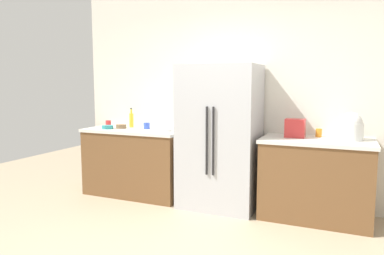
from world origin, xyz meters
TOP-DOWN VIEW (x-y plane):
  - kitchen_back_panel at (0.00, 2.02)m, footprint 4.75×0.10m
  - counter_left at (-1.42, 1.63)m, footprint 1.42×0.68m
  - counter_right at (0.99, 1.63)m, footprint 1.24×0.68m
  - refrigerator at (-0.17, 1.61)m, footprint 0.95×0.72m
  - toaster at (0.73, 1.69)m, footprint 0.22×0.16m
  - rice_cooker at (1.33, 1.72)m, footprint 0.27×0.27m
  - bottle_a at (-1.58, 1.78)m, footprint 0.06×0.06m
  - cup_a at (-1.99, 1.79)m, footprint 0.08×0.08m
  - cup_b at (0.99, 1.84)m, footprint 0.07×0.07m
  - cup_c at (-1.28, 1.70)m, footprint 0.09×0.09m
  - bowl_a at (-0.94, 1.58)m, footprint 0.19×0.19m
  - bowl_b at (-1.79, 1.50)m, footprint 0.16×0.16m
  - bowl_c at (-1.65, 1.62)m, footprint 0.15×0.15m

SIDE VIEW (x-z plane):
  - counter_left at x=-1.42m, z-range 0.00..0.93m
  - counter_right at x=0.99m, z-range 0.00..0.93m
  - refrigerator at x=-0.17m, z-range 0.00..1.79m
  - bowl_b at x=-1.79m, z-range 0.93..0.98m
  - bowl_a at x=-0.94m, z-range 0.93..0.98m
  - bowl_c at x=-1.65m, z-range 0.93..0.98m
  - cup_a at x=-1.99m, z-range 0.93..1.01m
  - cup_c at x=-1.28m, z-range 0.93..1.02m
  - cup_b at x=0.99m, z-range 0.93..1.03m
  - toaster at x=0.73m, z-range 0.93..1.15m
  - bottle_a at x=-1.58m, z-range 0.90..1.18m
  - rice_cooker at x=1.33m, z-range 0.92..1.23m
  - kitchen_back_panel at x=0.00m, z-range 0.00..2.89m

